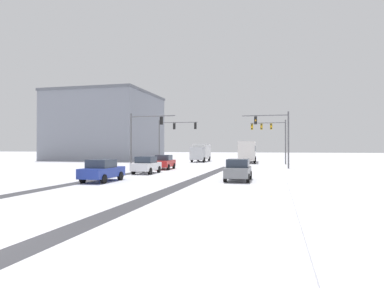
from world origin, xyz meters
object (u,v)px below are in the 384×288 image
traffic_signal_far_right (271,132)px  box_truck_delivery (201,152)px  car_red_lead (164,162)px  car_grey_third (238,170)px  traffic_signal_near_left (143,131)px  bus_oncoming (248,150)px  traffic_signal_near_right (276,130)px  car_blue_fourth (102,170)px  car_white_second (146,165)px  office_building_far_left_block (107,127)px  traffic_signal_far_left (172,133)px

traffic_signal_far_right → box_truck_delivery: (-11.84, 5.37, -3.13)m
car_red_lead → car_grey_third: same height
traffic_signal_near_left → bus_oncoming: (10.67, 18.64, -2.41)m
bus_oncoming → traffic_signal_near_right: bearing=-74.9°
car_blue_fourth → box_truck_delivery: bearing=90.4°
car_white_second → car_blue_fourth: same height
car_grey_third → car_red_lead: bearing=130.8°
traffic_signal_far_right → bus_oncoming: 6.48m
box_truck_delivery → office_building_far_left_block: size_ratio=0.40×
car_red_lead → traffic_signal_near_left: bearing=164.6°
traffic_signal_far_right → traffic_signal_far_left: bearing=-164.0°
traffic_signal_far_left → car_grey_third: size_ratio=1.58×
traffic_signal_far_left → bus_oncoming: size_ratio=0.59×
bus_oncoming → traffic_signal_near_left: bearing=-119.8°
traffic_signal_far_right → traffic_signal_far_left: same height
traffic_signal_near_right → traffic_signal_far_right: size_ratio=1.00×
traffic_signal_near_right → car_grey_third: 14.62m
car_grey_third → bus_oncoming: size_ratio=0.37×
traffic_signal_near_right → box_truck_delivery: size_ratio=0.88×
bus_oncoming → office_building_far_left_block: office_building_far_left_block is taller
traffic_signal_near_left → car_red_lead: size_ratio=1.55×
car_grey_third → traffic_signal_far_left: bearing=118.6°
bus_oncoming → car_blue_fourth: bearing=-103.1°
box_truck_delivery → car_blue_fourth: bearing=-89.6°
car_white_second → box_truck_delivery: (-0.58, 26.57, 0.82)m
car_blue_fourth → traffic_signal_near_left: bearing=101.1°
traffic_signal_far_right → bus_oncoming: (-3.82, 4.44, -2.77)m
car_blue_fourth → bus_oncoming: size_ratio=0.37×
car_red_lead → box_truck_delivery: size_ratio=0.57×
car_red_lead → office_building_far_left_block: (-20.78, 25.54, 5.80)m
box_truck_delivery → office_building_far_left_block: (-20.52, 5.17, 4.98)m
car_blue_fourth → bus_oncoming: (7.77, 33.46, 1.18)m
car_white_second → office_building_far_left_block: (-21.10, 31.73, 5.80)m
traffic_signal_far_right → car_red_lead: bearing=-127.7°
car_blue_fourth → car_white_second: bearing=87.6°
traffic_signal_far_left → bus_oncoming: 13.52m
traffic_signal_far_left → car_red_lead: 11.87m
car_blue_fourth → car_grey_third: bearing=17.3°
traffic_signal_near_right → car_blue_fourth: bearing=-125.9°
traffic_signal_near_left → office_building_far_left_block: 30.59m
traffic_signal_near_left → office_building_far_left_block: (-17.86, 24.74, 2.21)m
box_truck_delivery → car_grey_third: bearing=-72.7°
car_red_lead → bus_oncoming: 20.97m
car_grey_third → office_building_far_left_block: 47.88m
traffic_signal_far_right → car_grey_third: bearing=-94.5°
car_red_lead → car_grey_third: size_ratio=1.02×
traffic_signal_far_left → car_grey_third: traffic_signal_far_left is taller
traffic_signal_near_left → car_grey_third: bearing=-43.6°
car_red_lead → bus_oncoming: bearing=68.2°
bus_oncoming → box_truck_delivery: bearing=173.4°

